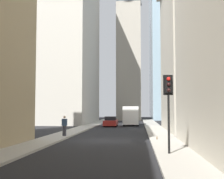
{
  "coord_description": "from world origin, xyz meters",
  "views": [
    {
      "loc": [
        -23.31,
        -2.53,
        2.5
      ],
      "look_at": [
        8.9,
        0.36,
        4.61
      ],
      "focal_mm": 47.42,
      "sensor_mm": 36.0,
      "label": 1
    }
  ],
  "objects_px": {
    "delivery_truck": "(131,116)",
    "traffic_light_foreground": "(168,95)",
    "pedestrian": "(64,125)",
    "discarded_bottle": "(157,138)",
    "sedan_red": "(111,122)"
  },
  "relations": [
    {
      "from": "delivery_truck",
      "to": "traffic_light_foreground",
      "type": "distance_m",
      "value": 29.11
    },
    {
      "from": "pedestrian",
      "to": "delivery_truck",
      "type": "bearing_deg",
      "value": -15.37
    },
    {
      "from": "traffic_light_foreground",
      "to": "discarded_bottle",
      "type": "height_order",
      "value": "traffic_light_foreground"
    },
    {
      "from": "delivery_truck",
      "to": "discarded_bottle",
      "type": "bearing_deg",
      "value": -173.36
    },
    {
      "from": "delivery_truck",
      "to": "traffic_light_foreground",
      "type": "bearing_deg",
      "value": -174.61
    },
    {
      "from": "sedan_red",
      "to": "discarded_bottle",
      "type": "relative_size",
      "value": 15.93
    },
    {
      "from": "delivery_truck",
      "to": "discarded_bottle",
      "type": "relative_size",
      "value": 23.93
    },
    {
      "from": "pedestrian",
      "to": "discarded_bottle",
      "type": "xyz_separation_m",
      "value": [
        -2.31,
        -7.87,
        -0.84
      ]
    },
    {
      "from": "delivery_truck",
      "to": "sedan_red",
      "type": "bearing_deg",
      "value": 137.89
    },
    {
      "from": "delivery_truck",
      "to": "discarded_bottle",
      "type": "height_order",
      "value": "delivery_truck"
    },
    {
      "from": "pedestrian",
      "to": "discarded_bottle",
      "type": "relative_size",
      "value": 6.45
    },
    {
      "from": "sedan_red",
      "to": "pedestrian",
      "type": "relative_size",
      "value": 2.47
    },
    {
      "from": "traffic_light_foreground",
      "to": "pedestrian",
      "type": "bearing_deg",
      "value": 40.37
    },
    {
      "from": "traffic_light_foreground",
      "to": "pedestrian",
      "type": "height_order",
      "value": "traffic_light_foreground"
    },
    {
      "from": "traffic_light_foreground",
      "to": "discarded_bottle",
      "type": "xyz_separation_m",
      "value": [
        7.18,
        0.2,
        -2.98
      ]
    }
  ]
}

